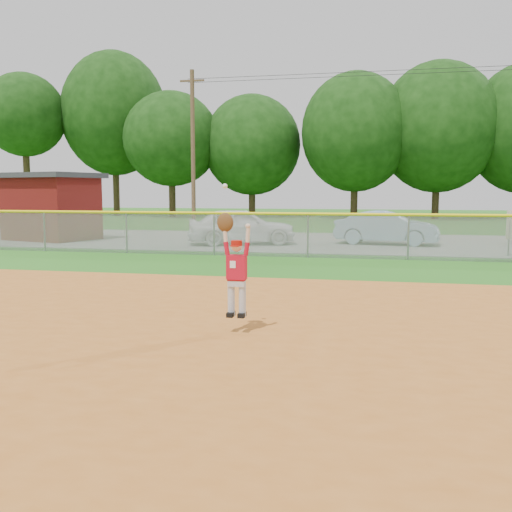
{
  "coord_description": "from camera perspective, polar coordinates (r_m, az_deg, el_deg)",
  "views": [
    {
      "loc": [
        2.26,
        -9.41,
        2.32
      ],
      "look_at": [
        0.11,
        0.82,
        1.1
      ],
      "focal_mm": 40.0,
      "sensor_mm": 36.0,
      "label": 1
    }
  ],
  "objects": [
    {
      "name": "ground",
      "position": [
        9.95,
        -1.61,
        -6.83
      ],
      "size": [
        120.0,
        120.0,
        0.0
      ],
      "primitive_type": "plane",
      "color": "#215E15",
      "rests_on": "ground"
    },
    {
      "name": "car_white_a",
      "position": [
        24.03,
        -1.49,
        3.02
      ],
      "size": [
        4.87,
        3.24,
        1.54
      ],
      "primitive_type": "imported",
      "rotation": [
        0.0,
        0.0,
        1.92
      ],
      "color": "white",
      "rests_on": "parking_strip"
    },
    {
      "name": "parking_strip",
      "position": [
        25.61,
        6.75,
        1.43
      ],
      "size": [
        44.0,
        10.0,
        0.03
      ],
      "primitive_type": "cube",
      "color": "slate",
      "rests_on": "ground"
    },
    {
      "name": "ballplayer",
      "position": [
        9.07,
        -2.12,
        -0.96
      ],
      "size": [
        0.55,
        0.24,
        2.12
      ],
      "color": "silver",
      "rests_on": "ground"
    },
    {
      "name": "power_lines",
      "position": [
        31.52,
        9.71,
        10.84
      ],
      "size": [
        19.4,
        0.24,
        9.0
      ],
      "color": "#4C3823",
      "rests_on": "ground"
    },
    {
      "name": "clay_infield",
      "position": [
        7.17,
        -7.32,
        -12.1
      ],
      "size": [
        24.0,
        16.0,
        0.04
      ],
      "primitive_type": "cube",
      "color": "#A85B1E",
      "rests_on": "ground"
    },
    {
      "name": "outfield_fence",
      "position": [
        19.59,
        5.21,
        2.41
      ],
      "size": [
        40.06,
        0.1,
        1.55
      ],
      "color": "gray",
      "rests_on": "ground"
    },
    {
      "name": "utility_shed",
      "position": [
        27.96,
        -19.77,
        4.72
      ],
      "size": [
        4.81,
        4.17,
        3.08
      ],
      "color": "#520E0B",
      "rests_on": "ground"
    },
    {
      "name": "car_blue",
      "position": [
        24.63,
        12.94,
        2.78
      ],
      "size": [
        4.44,
        2.14,
        1.4
      ],
      "primitive_type": "imported",
      "rotation": [
        0.0,
        0.0,
        1.41
      ],
      "color": "#7CA0B9",
      "rests_on": "parking_strip"
    },
    {
      "name": "tree_line",
      "position": [
        47.61,
        10.49,
        12.82
      ],
      "size": [
        62.37,
        13.0,
        14.43
      ],
      "color": "#422D1C",
      "rests_on": "ground"
    }
  ]
}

